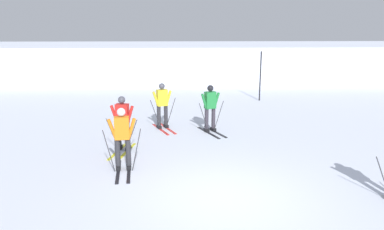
% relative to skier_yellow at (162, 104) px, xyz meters
% --- Properties ---
extents(ground_plane, '(120.00, 120.00, 0.00)m').
position_rel_skier_yellow_xyz_m(ground_plane, '(1.72, -5.76, -0.92)').
color(ground_plane, silver).
extents(far_snow_ridge, '(80.00, 8.19, 2.36)m').
position_rel_skier_yellow_xyz_m(far_snow_ridge, '(1.72, 13.65, 0.26)').
color(far_snow_ridge, silver).
rests_on(far_snow_ridge, ground).
extents(skier_yellow, '(0.97, 1.62, 1.71)m').
position_rel_skier_yellow_xyz_m(skier_yellow, '(0.00, 0.00, 0.00)').
color(skier_yellow, red).
rests_on(skier_yellow, ground).
extents(skier_orange, '(1.00, 1.63, 1.71)m').
position_rel_skier_yellow_xyz_m(skier_orange, '(-0.86, -4.05, 0.00)').
color(skier_orange, black).
rests_on(skier_orange, ground).
extents(skier_green, '(0.99, 1.61, 1.71)m').
position_rel_skier_yellow_xyz_m(skier_green, '(1.74, -0.49, -0.00)').
color(skier_green, black).
rests_on(skier_green, ground).
extents(skier_red, '(0.99, 1.64, 1.71)m').
position_rel_skier_yellow_xyz_m(skier_red, '(-1.10, -2.46, -0.00)').
color(skier_red, gold).
rests_on(skier_red, ground).
extents(trail_marker_pole, '(0.06, 0.06, 2.48)m').
position_rel_skier_yellow_xyz_m(trail_marker_pole, '(4.69, 5.04, 0.33)').
color(trail_marker_pole, black).
rests_on(trail_marker_pole, ground).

